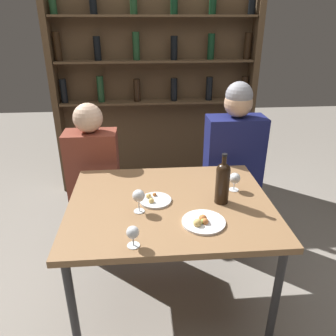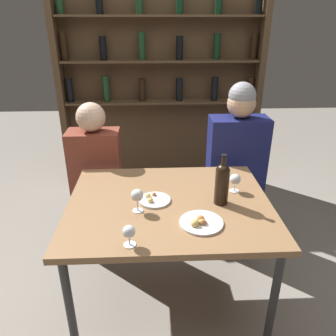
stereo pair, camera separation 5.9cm
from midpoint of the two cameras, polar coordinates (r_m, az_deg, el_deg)
The scene contains 11 objects.
ground_plane at distance 2.38m, azimuth 0.94°, elevation -22.07°, with size 10.00×10.00×0.00m, color gray.
dining_table at distance 1.93m, azimuth 1.09°, elevation -7.62°, with size 1.16×0.93×0.77m.
wine_rack_wall at distance 3.45m, azimuth -0.81°, elevation 13.44°, with size 2.04×0.21×2.02m.
wine_bottle at distance 1.85m, azimuth 10.31°, elevation -2.42°, with size 0.08×0.08×0.30m.
wine_glass_0 at distance 1.77m, azimuth -4.43°, elevation -4.89°, with size 0.07×0.07×0.13m.
wine_glass_1 at distance 1.53m, azimuth -5.69°, elevation -11.11°, with size 0.06×0.06×0.11m.
wine_glass_2 at distance 2.02m, azimuth 12.43°, elevation -2.03°, with size 0.07×0.07×0.11m.
food_plate_0 at distance 1.71m, azimuth 6.72°, elevation -9.38°, with size 0.23×0.23×0.05m.
food_plate_1 at distance 1.90m, azimuth -1.55°, elevation -5.55°, with size 0.18×0.18×0.04m.
seated_person_left at distance 2.61m, azimuth -11.56°, elevation -2.46°, with size 0.38×0.22×1.20m.
seated_person_right at distance 2.63m, azimuth 12.24°, elevation -0.49°, with size 0.43×0.22×1.33m.
Camera 2 is at (-0.08, -1.63, 1.74)m, focal length 35.00 mm.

